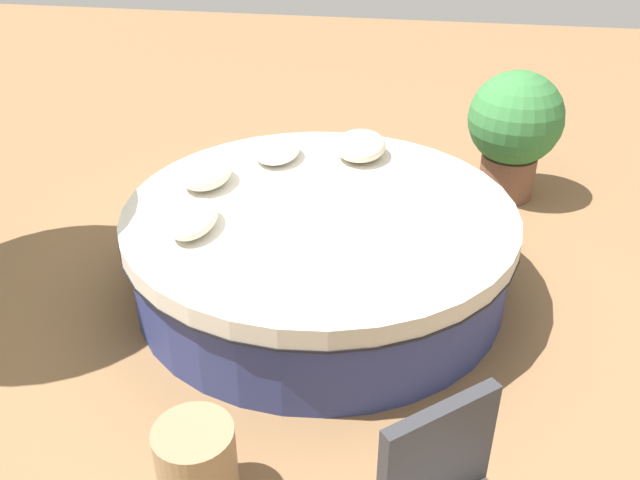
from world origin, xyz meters
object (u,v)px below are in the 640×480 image
(planter, at_px, (514,127))
(throw_pillow_1, at_px, (277,150))
(throw_pillow_2, at_px, (206,172))
(round_bed, at_px, (320,247))
(throw_pillow_0, at_px, (360,146))
(throw_pillow_3, at_px, (193,219))
(side_table, at_px, (197,466))

(planter, bearing_deg, throw_pillow_1, 117.96)
(throw_pillow_1, relative_size, throw_pillow_2, 0.99)
(round_bed, xyz_separation_m, throw_pillow_0, (0.84, -0.17, 0.40))
(round_bed, bearing_deg, throw_pillow_1, 32.55)
(throw_pillow_3, height_order, planter, planter)
(throw_pillow_3, xyz_separation_m, planter, (2.08, -2.09, -0.08))
(side_table, bearing_deg, planter, -25.12)
(planter, height_order, side_table, planter)
(throw_pillow_1, height_order, throw_pillow_3, throw_pillow_3)
(throw_pillow_3, xyz_separation_m, side_table, (-1.42, -0.45, -0.49))
(throw_pillow_0, distance_m, side_table, 2.75)
(throw_pillow_1, bearing_deg, throw_pillow_2, 141.93)
(round_bed, distance_m, side_table, 1.86)
(throw_pillow_0, distance_m, throw_pillow_1, 0.63)
(throw_pillow_0, height_order, throw_pillow_1, throw_pillow_0)
(throw_pillow_3, bearing_deg, side_table, -162.54)
(round_bed, xyz_separation_m, side_table, (-1.84, 0.27, -0.10))
(side_table, bearing_deg, round_bed, -8.42)
(throw_pillow_3, bearing_deg, throw_pillow_0, -35.20)
(throw_pillow_0, bearing_deg, throw_pillow_1, 102.58)
(round_bed, height_order, side_table, round_bed)
(throw_pillow_2, bearing_deg, round_bed, -103.58)
(throw_pillow_2, relative_size, planter, 0.43)
(throw_pillow_1, height_order, planter, planter)
(round_bed, height_order, throw_pillow_1, throw_pillow_1)
(side_table, bearing_deg, throw_pillow_2, 15.44)
(throw_pillow_0, height_order, side_table, throw_pillow_0)
(round_bed, distance_m, throw_pillow_2, 0.95)
(throw_pillow_1, bearing_deg, throw_pillow_3, 166.33)
(planter, xyz_separation_m, side_table, (-3.50, 1.64, -0.41))
(side_table, bearing_deg, throw_pillow_0, -9.33)
(round_bed, relative_size, throw_pillow_2, 5.50)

